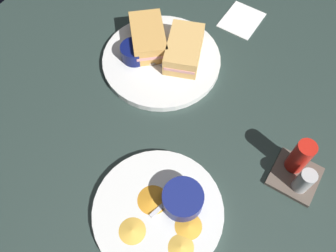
{
  "coord_description": "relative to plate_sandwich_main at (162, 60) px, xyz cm",
  "views": [
    {
      "loc": [
        40.96,
        22.28,
        65.27
      ],
      "look_at": [
        11.42,
        4.02,
        3.0
      ],
      "focal_mm": 37.11,
      "sensor_mm": 36.0,
      "label": 1
    }
  ],
  "objects": [
    {
      "name": "ramekin_light_gravy",
      "position": [
        27.37,
        21.89,
        2.82
      ],
      "size": [
        7.64,
        7.64,
        3.74
      ],
      "color": "navy",
      "rests_on": "plate_chips_companion"
    },
    {
      "name": "ground_plane",
      "position": [
        4.11,
        7.39,
        -2.3
      ],
      "size": [
        110.0,
        110.0,
        3.0
      ],
      "primitive_type": "cube",
      "color": "#283833"
    },
    {
      "name": "spoon_by_gravy_ramekin",
      "position": [
        26.11,
        20.17,
        1.16
      ],
      "size": [
        9.9,
        4.05,
        0.8
      ],
      "color": "silver",
      "rests_on": "plate_chips_companion"
    },
    {
      "name": "spoon_by_dark_ramekin",
      "position": [
        2.14,
        -0.35,
        1.16
      ],
      "size": [
        3.27,
        9.96,
        0.8
      ],
      "color": "silver",
      "rests_on": "plate_sandwich_main"
    },
    {
      "name": "paper_napkin_folded",
      "position": [
        -22.73,
        10.25,
        -0.6
      ],
      "size": [
        11.22,
        9.27,
        0.4
      ],
      "primitive_type": "cube",
      "rotation": [
        0.0,
        0.0,
        -0.02
      ],
      "color": "white",
      "rests_on": "ground_plane"
    },
    {
      "name": "ramekin_dark_sauce",
      "position": [
        3.09,
        -5.48,
        2.71
      ],
      "size": [
        6.32,
        6.32,
        3.53
      ],
      "color": "#0C144C",
      "rests_on": "plate_sandwich_main"
    },
    {
      "name": "plantain_chip_scatter",
      "position": [
        32.6,
        20.69,
        1.1
      ],
      "size": [
        13.42,
        15.38,
        0.6
      ],
      "color": "gold",
      "rests_on": "plate_chips_companion"
    },
    {
      "name": "plate_chips_companion",
      "position": [
        31.05,
        18.82,
        0.0
      ],
      "size": [
        24.55,
        24.55,
        1.6
      ],
      "primitive_type": "cylinder",
      "color": "silver",
      "rests_on": "ground_plane"
    },
    {
      "name": "condiment_caddy",
      "position": [
        10.45,
        37.8,
        2.61
      ],
      "size": [
        9.0,
        9.0,
        9.5
      ],
      "color": "brown",
      "rests_on": "ground_plane"
    },
    {
      "name": "sandwich_half_near",
      "position": [
        -3.3,
        4.16,
        3.2
      ],
      "size": [
        14.87,
        11.66,
        4.8
      ],
      "color": "tan",
      "rests_on": "plate_sandwich_main"
    },
    {
      "name": "plate_sandwich_main",
      "position": [
        0.0,
        0.0,
        0.0
      ],
      "size": [
        27.96,
        27.96,
        1.6
      ],
      "primitive_type": "cylinder",
      "color": "silver",
      "rests_on": "ground_plane"
    },
    {
      "name": "sandwich_half_far",
      "position": [
        -1.95,
        -4.94,
        3.2
      ],
      "size": [
        14.82,
        14.22,
        4.8
      ],
      "color": "tan",
      "rests_on": "plate_sandwich_main"
    }
  ]
}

